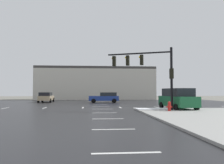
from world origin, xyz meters
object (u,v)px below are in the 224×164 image
at_px(traffic_signal_mast, 149,67).
at_px(sedan_blue, 105,97).
at_px(sedan_tan, 46,97).
at_px(fire_hydrant, 169,106).
at_px(suv_green, 178,98).

xyz_separation_m(traffic_signal_mast, sedan_blue, (-3.24, 14.28, -3.17)).
distance_m(sedan_blue, sedan_tan, 9.55).
relative_size(traffic_signal_mast, fire_hydrant, 7.10).
relative_size(fire_hydrant, sedan_blue, 0.17).
bearing_deg(fire_hydrant, suv_green, 56.68).
distance_m(sedan_blue, suv_green, 14.93).
xyz_separation_m(fire_hydrant, sedan_tan, (-13.74, 18.51, 0.32)).
relative_size(fire_hydrant, sedan_tan, 0.17).
xyz_separation_m(suv_green, sedan_tan, (-15.48, 15.86, -0.24)).
bearing_deg(sedan_blue, fire_hydrant, 107.83).
distance_m(traffic_signal_mast, suv_green, 4.24).
xyz_separation_m(sedan_blue, sedan_tan, (-9.27, 2.28, 0.00)).
relative_size(suv_green, sedan_tan, 1.09).
xyz_separation_m(traffic_signal_mast, sedan_tan, (-12.50, 16.57, -3.17)).
height_order(fire_hydrant, sedan_tan, sedan_tan).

